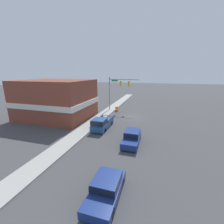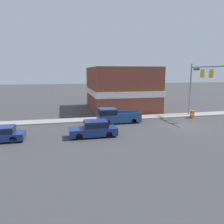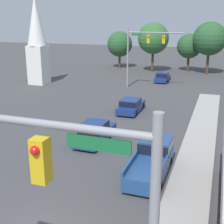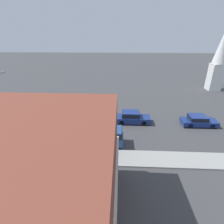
# 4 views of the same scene
# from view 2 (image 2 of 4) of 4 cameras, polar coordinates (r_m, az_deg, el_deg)

# --- Properties ---
(ground_plane) EXTENTS (200.00, 200.00, 0.00)m
(ground_plane) POSITION_cam_2_polar(r_m,az_deg,el_deg) (27.46, 18.20, -3.46)
(ground_plane) COLOR #424244
(sidewalk_curb) EXTENTS (2.40, 60.00, 0.14)m
(sidewalk_curb) POSITION_cam_2_polar(r_m,az_deg,el_deg) (32.32, 13.01, -1.05)
(sidewalk_curb) COLOR #9E9E99
(sidewalk_curb) RESTS_ON ground
(near_signal_assembly) EXTENTS (6.64, 0.49, 7.51)m
(near_signal_assembly) POSITION_cam_2_polar(r_m,az_deg,el_deg) (32.32, 21.80, 7.99)
(near_signal_assembly) COLOR gray
(near_signal_assembly) RESTS_ON ground
(car_lead) EXTENTS (1.86, 4.67, 1.62)m
(car_lead) POSITION_cam_2_polar(r_m,az_deg,el_deg) (21.71, -4.66, -4.29)
(car_lead) COLOR black
(car_lead) RESTS_ON ground
(car_second_ahead) EXTENTS (1.91, 4.45, 1.41)m
(car_second_ahead) POSITION_cam_2_polar(r_m,az_deg,el_deg) (22.60, -27.22, -5.09)
(car_second_ahead) COLOR black
(car_second_ahead) RESTS_ON ground
(pickup_truck_parked) EXTENTS (2.00, 5.39, 1.90)m
(pickup_truck_parked) POSITION_cam_2_polar(r_m,az_deg,el_deg) (27.34, 0.72, -1.00)
(pickup_truck_parked) COLOR black
(pickup_truck_parked) RESTS_ON ground
(construction_barrel) EXTENTS (0.65, 0.65, 1.04)m
(construction_barrel) POSITION_cam_2_polar(r_m,az_deg,el_deg) (32.49, 20.21, -0.55)
(construction_barrel) COLOR orange
(construction_barrel) RESTS_ON ground
(corner_brick_building) EXTENTS (12.90, 10.57, 7.13)m
(corner_brick_building) POSITION_cam_2_polar(r_m,az_deg,el_deg) (37.88, 2.27, 6.09)
(corner_brick_building) COLOR brown
(corner_brick_building) RESTS_ON ground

